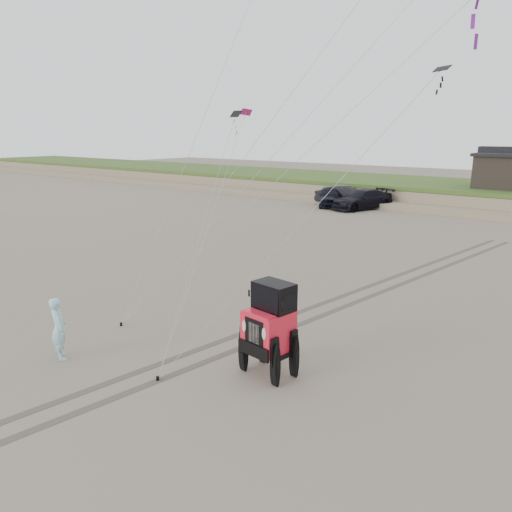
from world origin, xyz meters
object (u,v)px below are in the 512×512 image
object	(u,v)px
truck_c	(362,199)
man	(59,328)
truck_a	(330,196)
truck_b	(345,196)
jeep	(269,339)

from	to	relation	value
truck_c	man	distance (m)	31.48
truck_c	truck_a	bearing A→B (deg)	-159.41
truck_a	truck_c	size ratio (longest dim) A/B	0.87
truck_b	truck_c	bearing A→B (deg)	-111.53
truck_b	truck_c	size ratio (longest dim) A/B	0.91
truck_c	truck_b	bearing A→B (deg)	178.66
man	truck_b	bearing A→B (deg)	-54.58
jeep	truck_c	bearing A→B (deg)	119.55
truck_a	truck_b	bearing A→B (deg)	7.76
jeep	truck_a	bearing A→B (deg)	124.60
truck_a	jeep	world-z (taller)	jeep
truck_b	jeep	size ratio (longest dim) A/B	0.95
truck_a	man	distance (m)	32.20
truck_b	man	size ratio (longest dim) A/B	2.84
jeep	man	distance (m)	5.99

